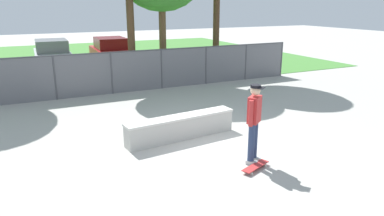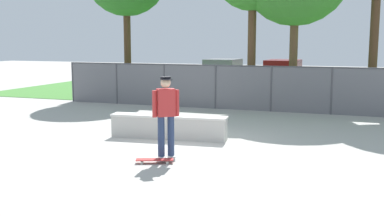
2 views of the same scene
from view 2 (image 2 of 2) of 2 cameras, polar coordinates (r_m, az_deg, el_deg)
The scene contains 8 objects.
ground_plane at distance 11.80m, azimuth -1.17°, elevation -4.51°, with size 80.00×80.00×0.00m, color #ADAAA3.
grass_strip at distance 27.84m, azimuth 11.22°, elevation 2.71°, with size 27.07×20.00×0.02m, color #478438.
concrete_ledge at distance 12.48m, azimuth -2.88°, elevation -2.32°, with size 3.20×0.79×0.63m.
skateboarder at distance 10.10m, azimuth -3.22°, elevation -0.72°, with size 0.50×0.43×1.84m.
skateboard at distance 10.06m, azimuth -4.60°, elevation -6.36°, with size 0.82×0.48×0.09m.
chainlink_fence at distance 17.68m, azimuth 6.24°, elevation 2.73°, with size 15.14×0.07×1.70m.
car_silver at distance 24.96m, azimuth 3.89°, elevation 4.14°, with size 2.10×4.24×1.66m.
car_red at distance 24.17m, azimuth 11.12°, elevation 3.88°, with size 2.10×4.24×1.66m.
Camera 2 is at (4.13, -10.74, 2.60)m, focal length 43.49 mm.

